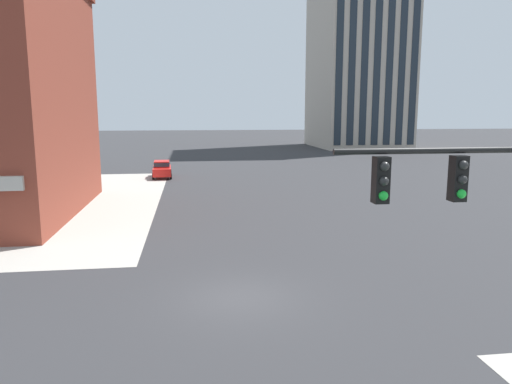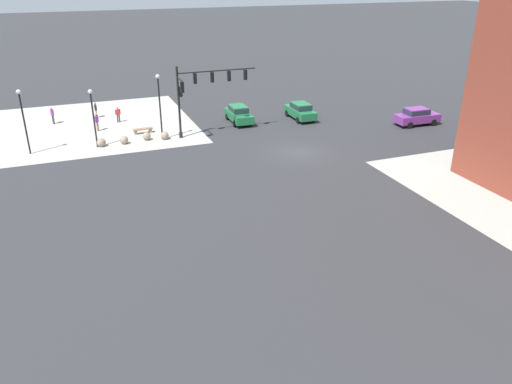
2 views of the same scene
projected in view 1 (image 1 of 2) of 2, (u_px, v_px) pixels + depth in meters
name	position (u px, v px, depth m)	size (l,w,h in m)	color
ground_plane	(239.00, 298.00, 17.14)	(320.00, 320.00, 0.00)	#2D2D30
car_main_northbound_near	(162.00, 168.00, 48.34)	(2.05, 4.48, 1.68)	red
residential_tower_skyline_right	(360.00, 10.00, 87.25)	(15.51, 19.43, 49.81)	#B2A899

